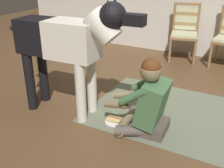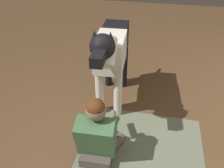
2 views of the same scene
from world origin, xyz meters
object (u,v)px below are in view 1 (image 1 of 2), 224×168
object	(u,v)px
large_dog	(67,43)
person_sitting_on_floor	(148,103)
dining_chair_left_of_pair	(185,29)
hot_dog_on_plate	(115,120)

from	to	relation	value
large_dog	person_sitting_on_floor	bearing A→B (deg)	3.33
dining_chair_left_of_pair	hot_dog_on_plate	xyz separation A→B (m)	(-0.07, -2.52, -0.52)
large_dog	hot_dog_on_plate	world-z (taller)	large_dog
person_sitting_on_floor	hot_dog_on_plate	xyz separation A→B (m)	(-0.36, -0.02, -0.30)
person_sitting_on_floor	hot_dog_on_plate	world-z (taller)	person_sitting_on_floor
large_dog	hot_dog_on_plate	distance (m)	1.00
hot_dog_on_plate	dining_chair_left_of_pair	bearing A→B (deg)	88.37
dining_chair_left_of_pair	hot_dog_on_plate	bearing A→B (deg)	-91.63
dining_chair_left_of_pair	person_sitting_on_floor	size ratio (longest dim) A/B	1.22
dining_chair_left_of_pair	large_dog	bearing A→B (deg)	-103.99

